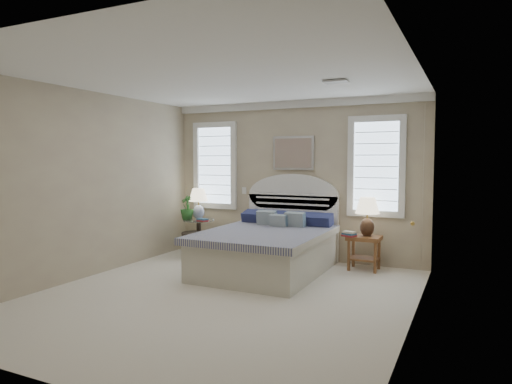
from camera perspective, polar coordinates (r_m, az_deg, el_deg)
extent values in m
cube|color=silver|center=(5.85, -4.29, -12.89)|extent=(4.50, 5.00, 0.01)
cube|color=white|center=(5.69, -4.43, 14.13)|extent=(4.50, 5.00, 0.01)
cube|color=tan|center=(7.87, 4.74, 1.45)|extent=(4.50, 0.02, 2.70)
cube|color=tan|center=(7.01, -20.53, 0.89)|extent=(0.02, 5.00, 2.70)
cube|color=tan|center=(4.90, 19.12, -0.30)|extent=(0.02, 5.00, 2.70)
cube|color=white|center=(7.89, 4.69, 10.84)|extent=(4.50, 0.08, 0.12)
cube|color=#B2B2B2|center=(5.96, 9.95, 13.42)|extent=(0.30, 0.20, 0.02)
cube|color=white|center=(8.26, -1.49, 0.19)|extent=(0.08, 0.01, 0.12)
cube|color=silver|center=(8.52, -5.11, 3.32)|extent=(0.90, 0.06, 1.60)
cube|color=silver|center=(7.47, 14.80, 3.11)|extent=(0.90, 0.06, 1.60)
cube|color=silver|center=(7.83, 4.65, 4.87)|extent=(0.74, 0.04, 0.58)
cube|color=silver|center=(6.10, 20.16, -0.93)|extent=(0.02, 1.80, 2.40)
cube|color=beige|center=(6.93, 1.22, -7.85)|extent=(1.60, 2.10, 0.55)
cube|color=navy|center=(6.83, 1.05, -5.34)|extent=(1.72, 2.15, 0.10)
cube|color=white|center=(7.89, 4.55, -4.38)|extent=(1.62, 0.08, 1.10)
cube|color=#1A2141|center=(7.77, 1.05, -3.17)|extent=(0.75, 0.31, 0.23)
cube|color=#1A2141|center=(7.47, 6.65, -3.47)|extent=(0.75, 0.31, 0.23)
cube|color=#355778|center=(7.50, 1.37, -3.58)|extent=(0.33, 0.20, 0.34)
cube|color=#355778|center=(7.31, 4.95, -3.79)|extent=(0.33, 0.20, 0.34)
cube|color=#355778|center=(7.31, 2.84, -3.93)|extent=(0.28, 0.14, 0.29)
cylinder|color=black|center=(8.38, -7.15, -7.62)|extent=(0.32, 0.32, 0.03)
cylinder|color=black|center=(8.33, -7.16, -5.70)|extent=(0.08, 0.08, 0.60)
cylinder|color=silver|center=(8.28, -7.18, -3.52)|extent=(0.56, 0.56, 0.02)
cube|color=brown|center=(7.26, 13.38, -5.61)|extent=(0.50, 0.40, 0.06)
cube|color=brown|center=(7.32, 13.34, -8.08)|extent=(0.44, 0.34, 0.03)
cube|color=brown|center=(7.21, 11.53, -7.79)|extent=(0.04, 0.04, 0.47)
cube|color=brown|center=(7.50, 12.09, -7.35)|extent=(0.04, 0.04, 0.47)
cube|color=brown|center=(7.13, 14.68, -7.98)|extent=(0.04, 0.04, 0.47)
cube|color=brown|center=(7.42, 15.12, -7.52)|extent=(0.04, 0.04, 0.47)
cylinder|color=black|center=(8.17, -7.62, -6.51)|extent=(0.61, 0.61, 0.43)
cylinder|color=white|center=(8.38, -7.18, -3.26)|extent=(0.13, 0.13, 0.03)
ellipsoid|color=white|center=(8.36, -7.19, -2.51)|extent=(0.24, 0.24, 0.26)
cylinder|color=gold|center=(8.35, -7.20, -1.40)|extent=(0.03, 0.03, 0.10)
cylinder|color=black|center=(7.28, 13.70, -5.22)|extent=(0.13, 0.13, 0.03)
ellipsoid|color=black|center=(7.27, 13.71, -4.30)|extent=(0.24, 0.24, 0.28)
cylinder|color=gold|center=(7.24, 13.74, -2.93)|extent=(0.03, 0.03, 0.10)
imported|color=#327930|center=(8.34, -8.63, -1.90)|extent=(0.32, 0.32, 0.44)
cube|color=maroon|center=(8.04, -6.68, -3.58)|extent=(0.20, 0.16, 0.02)
cube|color=#275277|center=(8.03, -6.68, -3.41)|extent=(0.19, 0.15, 0.02)
cube|color=maroon|center=(7.15, 11.56, -5.38)|extent=(0.24, 0.21, 0.03)
cube|color=#275277|center=(7.15, 11.56, -5.16)|extent=(0.23, 0.20, 0.03)
cube|color=beige|center=(7.15, 11.57, -4.94)|extent=(0.21, 0.19, 0.03)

